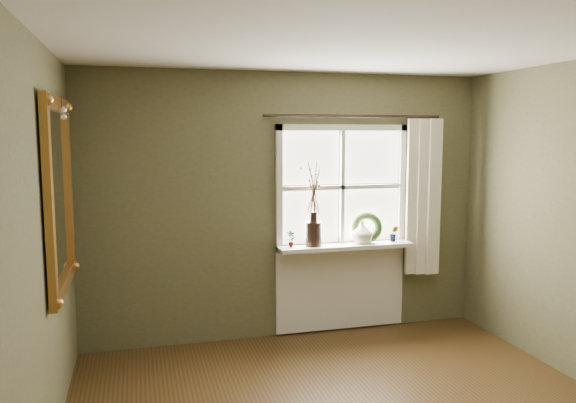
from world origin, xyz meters
The scene contains 14 objects.
ceiling centered at (0.00, 0.00, 2.60)m, with size 4.50×4.50×0.00m, color silver.
wall_back centered at (0.00, 2.30, 1.30)m, with size 4.00×0.10×2.60m, color brown.
wall_left centered at (-2.05, 0.00, 1.30)m, with size 0.10×4.50×2.60m, color brown.
window_frame centered at (0.55, 2.23, 1.48)m, with size 1.36×0.06×1.24m.
window_sill centered at (0.55, 2.12, 0.90)m, with size 1.36×0.26×0.04m, color silver.
window_apron centered at (0.55, 2.23, 0.46)m, with size 1.36×0.04×0.88m, color silver.
dark_jug centered at (0.22, 2.12, 1.04)m, with size 0.16×0.16×0.24m, color black.
cream_vase centered at (0.73, 2.12, 1.03)m, with size 0.21×0.21×0.22m, color silver.
wreath centered at (0.80, 2.16, 1.04)m, with size 0.31×0.31×0.07m, color #314B21.
potted_plant_left centered at (-0.01, 2.12, 1.00)m, with size 0.09×0.06×0.17m, color #314B21.
potted_plant_right centered at (1.08, 2.12, 1.00)m, with size 0.09×0.07×0.16m, color #314B21.
curtain centered at (1.39, 2.13, 1.37)m, with size 0.36×0.12×1.59m, color beige.
curtain_rod centered at (0.65, 2.17, 2.18)m, with size 0.03×0.03×1.84m, color black.
gilt_mirror centered at (-1.96, 1.24, 1.58)m, with size 0.10×1.16×1.38m.
Camera 1 is at (-1.43, -3.02, 2.01)m, focal length 35.00 mm.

